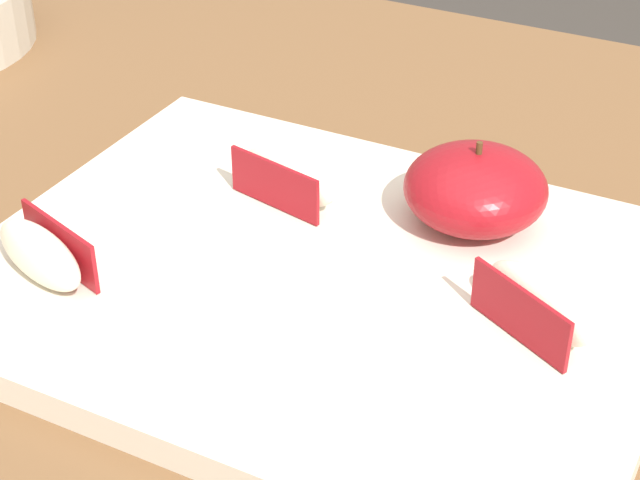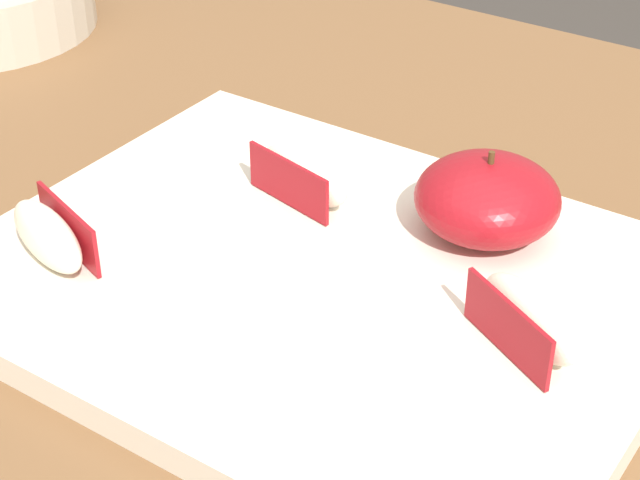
% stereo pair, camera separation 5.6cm
% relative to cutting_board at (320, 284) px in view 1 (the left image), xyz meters
% --- Properties ---
extents(dining_table, '(1.44, 0.84, 0.72)m').
position_rel_cutting_board_xyz_m(dining_table, '(0.05, 0.01, -0.10)').
color(dining_table, brown).
rests_on(dining_table, ground_plane).
extents(cutting_board, '(0.37, 0.29, 0.02)m').
position_rel_cutting_board_xyz_m(cutting_board, '(0.00, 0.00, 0.00)').
color(cutting_board, beige).
rests_on(cutting_board, dining_table).
extents(apple_half_skin_up, '(0.08, 0.08, 0.05)m').
position_rel_cutting_board_xyz_m(apple_half_skin_up, '(0.06, 0.08, 0.03)').
color(apple_half_skin_up, maroon).
rests_on(apple_half_skin_up, cutting_board).
extents(apple_wedge_back, '(0.07, 0.04, 0.03)m').
position_rel_cutting_board_xyz_m(apple_wedge_back, '(-0.05, 0.06, 0.02)').
color(apple_wedge_back, '#F4EACC').
rests_on(apple_wedge_back, cutting_board).
extents(apple_wedge_near_knife, '(0.07, 0.05, 0.03)m').
position_rel_cutting_board_xyz_m(apple_wedge_near_knife, '(-0.13, -0.07, 0.02)').
color(apple_wedge_near_knife, '#F4EACC').
rests_on(apple_wedge_near_knife, cutting_board).
extents(apple_wedge_left, '(0.07, 0.05, 0.03)m').
position_rel_cutting_board_xyz_m(apple_wedge_left, '(0.12, 0.00, 0.02)').
color(apple_wedge_left, '#F4EACC').
rests_on(apple_wedge_left, cutting_board).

